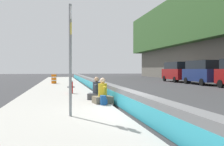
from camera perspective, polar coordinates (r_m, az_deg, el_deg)
The scene contains 11 objects.
ground_plane at distance 9.16m, azimuth 4.89°, elevation -9.52°, with size 160.00×160.00×0.00m, color #353538.
sidewalk_strip at distance 8.78m, azimuth -12.18°, elevation -9.53°, with size 80.00×4.40×0.14m, color #A8A59E.
jersey_barrier at distance 9.09m, azimuth 4.87°, elevation -6.89°, with size 76.00×0.45×0.85m.
route_sign_post at distance 8.18m, azimuth -9.44°, elevation 4.78°, with size 0.44×0.09×3.60m.
fire_hydrant at distance 15.82m, azimuth -9.32°, elevation -2.98°, with size 0.26×0.46×0.88m.
seated_person_foreground at distance 11.20m, azimuth -2.15°, elevation -5.06°, with size 0.81×0.91×1.13m.
seated_person_middle at distance 12.60m, azimuth -3.53°, elevation -4.41°, with size 0.91×0.98×1.12m.
backpack at distance 10.66m, azimuth -1.97°, elevation -6.22°, with size 0.32×0.28×0.40m.
construction_barrel at distance 26.94m, azimuth -13.08°, elevation -1.32°, with size 0.54×0.54×0.95m.
parked_car_fourth at distance 28.18m, azimuth 19.76°, elevation 0.24°, with size 5.12×2.14×2.56m.
parked_car_midline at distance 33.34m, azimuth 14.43°, elevation 0.36°, with size 5.14×2.18×2.56m.
Camera 1 is at (-8.64, 2.55, 1.66)m, focal length 40.20 mm.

